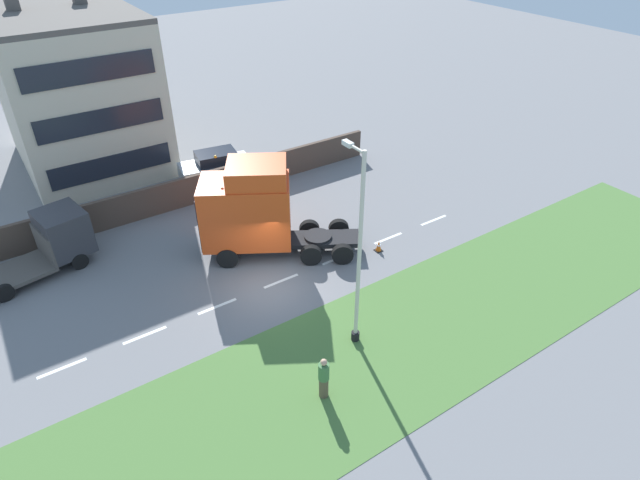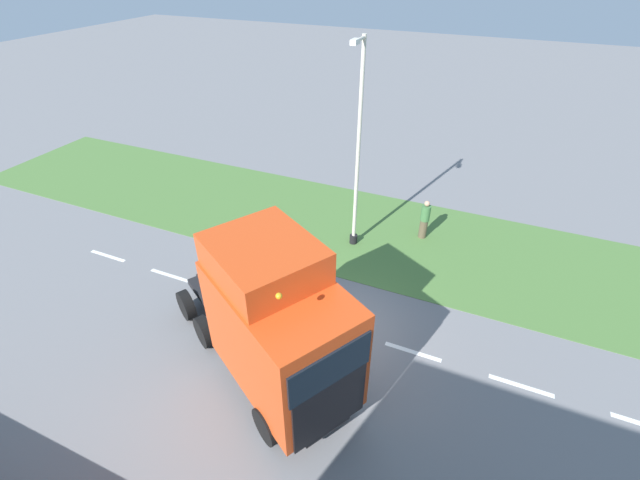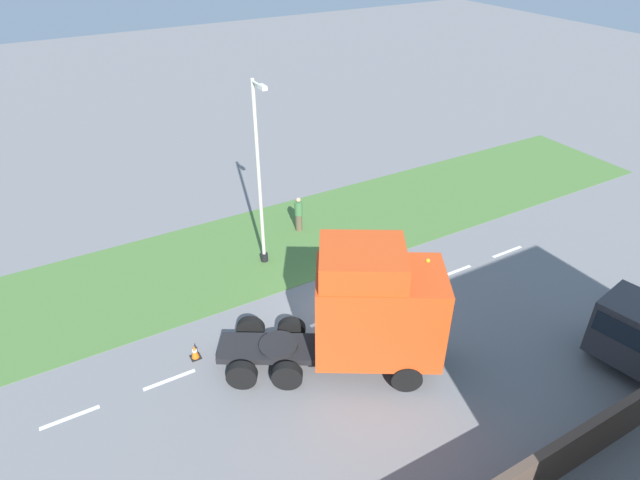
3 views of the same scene
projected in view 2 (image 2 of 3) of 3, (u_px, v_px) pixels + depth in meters
ground_plane at (339, 329)px, 14.35m from camera, size 120.00×120.00×0.00m
grass_verge at (388, 237)px, 18.88m from camera, size 7.00×44.00×0.01m
lane_markings at (320, 323)px, 14.58m from camera, size 0.16×21.00×0.00m
lorry_cab at (276, 324)px, 11.19m from camera, size 5.79×7.45×4.98m
lamp_post at (357, 161)px, 16.26m from camera, size 1.29×0.33×8.26m
pedestrian at (425, 220)px, 18.36m from camera, size 0.39×0.39×1.81m
traffic_cone_lead at (202, 268)px, 16.58m from camera, size 0.36×0.36×0.58m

